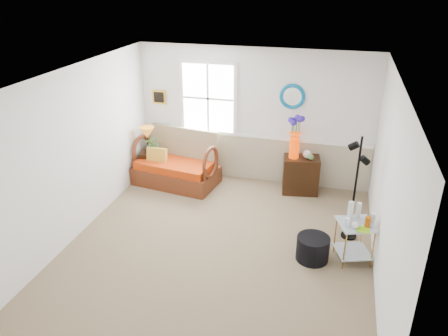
% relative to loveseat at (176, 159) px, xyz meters
% --- Properties ---
extents(floor, '(4.50, 5.00, 0.01)m').
position_rel_loveseat_xyz_m(floor, '(1.40, -1.90, -0.51)').
color(floor, '#827359').
rests_on(floor, ground).
extents(ceiling, '(4.50, 5.00, 0.01)m').
position_rel_loveseat_xyz_m(ceiling, '(1.40, -1.90, 2.09)').
color(ceiling, white).
rests_on(ceiling, walls).
extents(walls, '(4.51, 5.01, 2.60)m').
position_rel_loveseat_xyz_m(walls, '(1.40, -1.90, 0.79)').
color(walls, white).
rests_on(walls, floor).
extents(wainscot, '(4.46, 0.02, 0.90)m').
position_rel_loveseat_xyz_m(wainscot, '(1.40, 0.58, -0.06)').
color(wainscot, tan).
rests_on(wainscot, walls).
extents(chair_rail, '(4.46, 0.04, 0.06)m').
position_rel_loveseat_xyz_m(chair_rail, '(1.40, 0.57, 0.41)').
color(chair_rail, white).
rests_on(chair_rail, walls).
extents(window, '(1.14, 0.06, 1.44)m').
position_rel_loveseat_xyz_m(window, '(0.50, 0.57, 1.09)').
color(window, white).
rests_on(window, walls).
extents(picture, '(0.28, 0.03, 0.28)m').
position_rel_loveseat_xyz_m(picture, '(-0.52, 0.58, 1.04)').
color(picture, '#B98A21').
rests_on(picture, walls).
extents(mirror, '(0.47, 0.07, 0.47)m').
position_rel_loveseat_xyz_m(mirror, '(2.10, 0.58, 1.24)').
color(mirror, '#0C8CC3').
rests_on(mirror, walls).
extents(loveseat, '(1.68, 1.10, 1.03)m').
position_rel_loveseat_xyz_m(loveseat, '(0.00, 0.00, 0.00)').
color(loveseat, maroon).
rests_on(loveseat, floor).
extents(throw_pillow, '(0.40, 0.11, 0.39)m').
position_rel_loveseat_xyz_m(throw_pillow, '(-0.35, -0.09, 0.02)').
color(throw_pillow, orange).
rests_on(throw_pillow, loveseat).
extents(lamp_stand, '(0.39, 0.39, 0.57)m').
position_rel_loveseat_xyz_m(lamp_stand, '(-0.61, 0.08, -0.23)').
color(lamp_stand, black).
rests_on(lamp_stand, floor).
extents(table_lamp, '(0.31, 0.31, 0.52)m').
position_rel_loveseat_xyz_m(table_lamp, '(-0.58, 0.05, 0.32)').
color(table_lamp, orange).
rests_on(table_lamp, lamp_stand).
extents(potted_plant, '(0.45, 0.47, 0.29)m').
position_rel_loveseat_xyz_m(potted_plant, '(-0.47, 0.08, 0.20)').
color(potted_plant, '#4C7E3F').
rests_on(potted_plant, lamp_stand).
extents(cabinet, '(0.71, 0.52, 0.70)m').
position_rel_loveseat_xyz_m(cabinet, '(2.38, 0.27, -0.16)').
color(cabinet, black).
rests_on(cabinet, floor).
extents(flower_vase, '(0.31, 0.31, 0.80)m').
position_rel_loveseat_xyz_m(flower_vase, '(2.23, 0.23, 0.59)').
color(flower_vase, '#D13100').
rests_on(flower_vase, cabinet).
extents(side_table, '(0.61, 0.61, 0.61)m').
position_rel_loveseat_xyz_m(side_table, '(3.35, -1.68, -0.21)').
color(side_table, '#C08D3E').
rests_on(side_table, floor).
extents(tabletop_items, '(0.45, 0.45, 0.27)m').
position_rel_loveseat_xyz_m(tabletop_items, '(3.38, -1.67, 0.23)').
color(tabletop_items, silver).
rests_on(tabletop_items, side_table).
extents(floor_lamp, '(0.28, 0.28, 1.68)m').
position_rel_loveseat_xyz_m(floor_lamp, '(3.30, -1.07, 0.33)').
color(floor_lamp, black).
rests_on(floor_lamp, floor).
extents(ottoman, '(0.55, 0.55, 0.37)m').
position_rel_loveseat_xyz_m(ottoman, '(2.79, -1.82, -0.33)').
color(ottoman, black).
rests_on(ottoman, floor).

